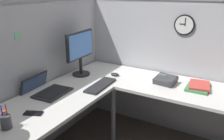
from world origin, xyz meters
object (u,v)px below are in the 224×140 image
Objects in this scene: laptop at (45,89)px; office_phone at (166,80)px; computer_mouse at (115,74)px; cell_phone at (33,113)px; keyboard at (101,85)px; wall_clock at (184,25)px; monitor at (80,50)px; pen_cup at (6,122)px; book_stack at (199,86)px.

laptop reaches higher than office_phone.
cell_phone is (-1.08, 0.13, -0.01)m from computer_mouse.
keyboard is 0.75m from cell_phone.
office_phone is at bearing 171.01° from wall_clock.
monitor is 2.78× the size of pen_cup.
wall_clock is at bearing -41.68° from laptop.
wall_clock reaches higher than laptop.
cell_phone is 1.75m from wall_clock.
computer_mouse is at bearing -27.13° from laptop.
computer_mouse is (0.16, -0.35, -0.28)m from monitor.
monitor is at bearing 119.74° from wall_clock.
office_phone is at bearing -56.04° from cell_phone.
pen_cup is at bearing -169.45° from monitor.
laptop is 1.22m from office_phone.
pen_cup is at bearing 154.77° from cell_phone.
keyboard is at bearing -9.54° from pen_cup.
monitor is at bearing -1.57° from laptop.
pen_cup is at bearing 173.94° from computer_mouse.
pen_cup is (-0.97, 0.16, 0.04)m from keyboard.
keyboard is 4.13× the size of computer_mouse.
laptop is at bearing 152.87° from computer_mouse.
laptop is 0.94× the size of keyboard.
office_phone is at bearing 97.63° from book_stack.
wall_clock reaches higher than cell_phone.
cell_phone is at bearing 138.87° from book_stack.
wall_clock reaches higher than keyboard.
laptop is 0.43m from cell_phone.
book_stack is at bearing -138.37° from wall_clock.
monitor reaches higher than cell_phone.
pen_cup reaches higher than cell_phone.
monitor is at bearing 114.54° from computer_mouse.
office_phone is at bearing -84.22° from computer_mouse.
monitor is 0.99m from office_phone.
cell_phone is 0.48× the size of book_stack.
keyboard is 0.97m from book_stack.
laptop reaches higher than computer_mouse.
pen_cup is (-0.59, -0.23, 0.03)m from laptop.
pen_cup is 0.82× the size of wall_clock.
pen_cup is 0.79× the size of office_phone.
monitor is at bearing -10.54° from cell_phone.
pen_cup is 0.60× the size of book_stack.
keyboard is 2.39× the size of pen_cup.
cell_phone is at bearing 172.88° from computer_mouse.
monitor reaches higher than pen_cup.
monitor is 0.98m from cell_phone.
laptop is 0.81m from computer_mouse.
pen_cup is at bearing 167.40° from keyboard.
pen_cup is 1.95m from wall_clock.
laptop is 3.88× the size of computer_mouse.
computer_mouse is at bearing -31.17° from cell_phone.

